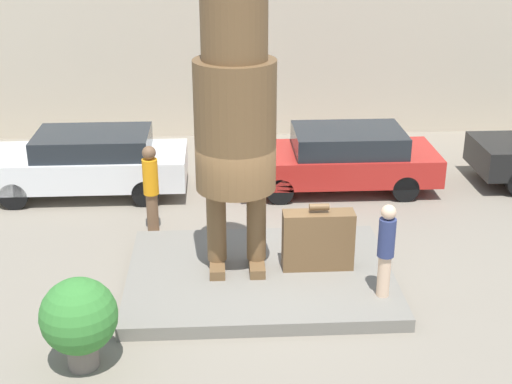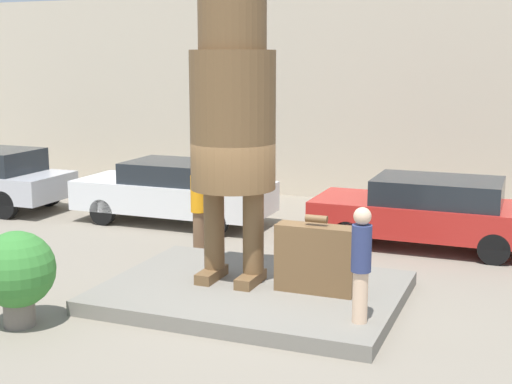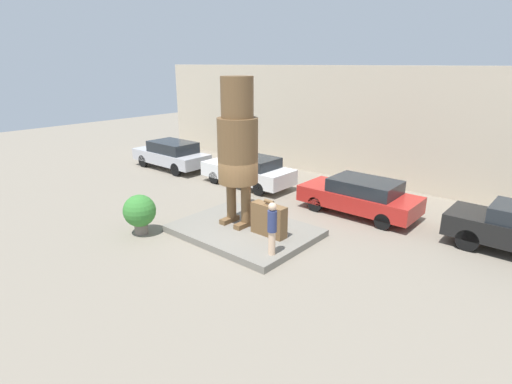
{
  "view_description": "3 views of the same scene",
  "coord_description": "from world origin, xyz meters",
  "px_view_note": "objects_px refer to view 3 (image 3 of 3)",
  "views": [
    {
      "loc": [
        -0.69,
        -11.07,
        6.3
      ],
      "look_at": [
        -0.08,
        -0.19,
        1.81
      ],
      "focal_mm": 50.0,
      "sensor_mm": 36.0,
      "label": 1
    },
    {
      "loc": [
        4.08,
        -10.15,
        3.83
      ],
      "look_at": [
        0.1,
        -0.12,
        1.79
      ],
      "focal_mm": 50.0,
      "sensor_mm": 36.0,
      "label": 2
    },
    {
      "loc": [
        8.59,
        -9.38,
        5.65
      ],
      "look_at": [
        0.44,
        0.11,
        1.59
      ],
      "focal_mm": 28.0,
      "sensor_mm": 36.0,
      "label": 3
    }
  ],
  "objects_px": {
    "statue_figure": "(238,141)",
    "giant_suitcase": "(269,220)",
    "worker_hivis": "(244,181)",
    "parked_car_silver": "(171,154)",
    "parked_car_red": "(360,196)",
    "parked_car_white": "(248,170)",
    "planter_pot": "(140,212)",
    "tourist": "(272,226)"
  },
  "relations": [
    {
      "from": "parked_car_white",
      "to": "parked_car_red",
      "type": "distance_m",
      "value": 5.81
    },
    {
      "from": "parked_car_white",
      "to": "planter_pot",
      "type": "xyz_separation_m",
      "value": [
        0.97,
        -6.66,
        0.04
      ]
    },
    {
      "from": "statue_figure",
      "to": "giant_suitcase",
      "type": "relative_size",
      "value": 4.03
    },
    {
      "from": "statue_figure",
      "to": "parked_car_red",
      "type": "distance_m",
      "value": 5.44
    },
    {
      "from": "tourist",
      "to": "parked_car_white",
      "type": "bearing_deg",
      "value": 136.89
    },
    {
      "from": "statue_figure",
      "to": "tourist",
      "type": "bearing_deg",
      "value": -25.12
    },
    {
      "from": "giant_suitcase",
      "to": "parked_car_white",
      "type": "height_order",
      "value": "parked_car_white"
    },
    {
      "from": "parked_car_silver",
      "to": "parked_car_white",
      "type": "relative_size",
      "value": 1.02
    },
    {
      "from": "parked_car_red",
      "to": "parked_car_silver",
      "type": "bearing_deg",
      "value": 1.62
    },
    {
      "from": "tourist",
      "to": "parked_car_white",
      "type": "height_order",
      "value": "tourist"
    },
    {
      "from": "giant_suitcase",
      "to": "parked_car_silver",
      "type": "height_order",
      "value": "parked_car_silver"
    },
    {
      "from": "parked_car_silver",
      "to": "parked_car_red",
      "type": "relative_size",
      "value": 1.04
    },
    {
      "from": "statue_figure",
      "to": "planter_pot",
      "type": "height_order",
      "value": "statue_figure"
    },
    {
      "from": "parked_car_silver",
      "to": "parked_car_red",
      "type": "distance_m",
      "value": 11.23
    },
    {
      "from": "planter_pot",
      "to": "worker_hivis",
      "type": "xyz_separation_m",
      "value": [
        0.66,
        4.55,
        0.19
      ]
    },
    {
      "from": "parked_car_silver",
      "to": "planter_pot",
      "type": "height_order",
      "value": "parked_car_silver"
    },
    {
      "from": "statue_figure",
      "to": "planter_pot",
      "type": "bearing_deg",
      "value": -132.97
    },
    {
      "from": "parked_car_silver",
      "to": "parked_car_white",
      "type": "bearing_deg",
      "value": -176.5
    },
    {
      "from": "worker_hivis",
      "to": "planter_pot",
      "type": "bearing_deg",
      "value": -98.24
    },
    {
      "from": "planter_pot",
      "to": "parked_car_silver",
      "type": "bearing_deg",
      "value": 135.28
    },
    {
      "from": "parked_car_white",
      "to": "parked_car_red",
      "type": "bearing_deg",
      "value": 179.86
    },
    {
      "from": "parked_car_white",
      "to": "planter_pot",
      "type": "bearing_deg",
      "value": 98.3
    },
    {
      "from": "parked_car_white",
      "to": "worker_hivis",
      "type": "relative_size",
      "value": 2.52
    },
    {
      "from": "tourist",
      "to": "worker_hivis",
      "type": "relative_size",
      "value": 0.89
    },
    {
      "from": "giant_suitcase",
      "to": "parked_car_red",
      "type": "xyz_separation_m",
      "value": [
        1.1,
        4.25,
        -0.01
      ]
    },
    {
      "from": "parked_car_white",
      "to": "planter_pot",
      "type": "relative_size",
      "value": 3.29
    },
    {
      "from": "giant_suitcase",
      "to": "parked_car_silver",
      "type": "xyz_separation_m",
      "value": [
        -10.12,
        3.93,
        0.06
      ]
    },
    {
      "from": "parked_car_silver",
      "to": "parked_car_white",
      "type": "height_order",
      "value": "parked_car_silver"
    },
    {
      "from": "parked_car_silver",
      "to": "worker_hivis",
      "type": "xyz_separation_m",
      "value": [
        7.05,
        -1.78,
        0.18
      ]
    },
    {
      "from": "giant_suitcase",
      "to": "parked_car_white",
      "type": "xyz_separation_m",
      "value": [
        -4.71,
        4.26,
        0.01
      ]
    },
    {
      "from": "statue_figure",
      "to": "parked_car_white",
      "type": "xyz_separation_m",
      "value": [
        -3.28,
        4.18,
        -2.39
      ]
    },
    {
      "from": "statue_figure",
      "to": "worker_hivis",
      "type": "relative_size",
      "value": 2.75
    },
    {
      "from": "tourist",
      "to": "parked_car_silver",
      "type": "distance_m",
      "value": 12.14
    },
    {
      "from": "worker_hivis",
      "to": "statue_figure",
      "type": "bearing_deg",
      "value": -51.45
    },
    {
      "from": "parked_car_red",
      "to": "worker_hivis",
      "type": "relative_size",
      "value": 2.48
    },
    {
      "from": "parked_car_red",
      "to": "planter_pot",
      "type": "height_order",
      "value": "parked_car_red"
    },
    {
      "from": "parked_car_red",
      "to": "statue_figure",
      "type": "bearing_deg",
      "value": 58.72
    },
    {
      "from": "statue_figure",
      "to": "giant_suitcase",
      "type": "height_order",
      "value": "statue_figure"
    },
    {
      "from": "parked_car_silver",
      "to": "parked_car_white",
      "type": "xyz_separation_m",
      "value": [
        5.42,
        0.33,
        -0.05
      ]
    },
    {
      "from": "giant_suitcase",
      "to": "parked_car_red",
      "type": "bearing_deg",
      "value": 75.43
    },
    {
      "from": "tourist",
      "to": "worker_hivis",
      "type": "distance_m",
      "value": 5.13
    },
    {
      "from": "planter_pot",
      "to": "tourist",
      "type": "bearing_deg",
      "value": 16.23
    }
  ]
}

